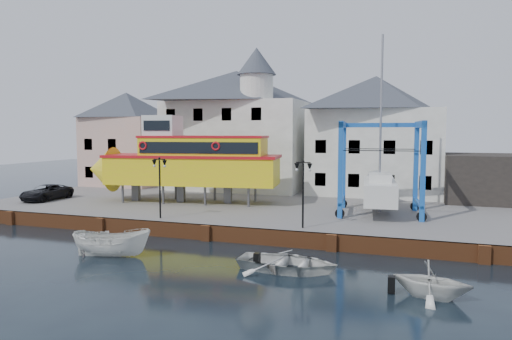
% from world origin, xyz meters
% --- Properties ---
extents(ground, '(140.00, 140.00, 0.00)m').
position_xyz_m(ground, '(0.00, 0.00, 0.00)').
color(ground, black).
rests_on(ground, ground).
extents(hardstanding, '(44.00, 22.00, 1.00)m').
position_xyz_m(hardstanding, '(0.00, 11.00, 0.50)').
color(hardstanding, slate).
rests_on(hardstanding, ground).
extents(quay_wall, '(44.00, 0.47, 1.00)m').
position_xyz_m(quay_wall, '(-0.00, 0.10, 0.50)').
color(quay_wall, brown).
rests_on(quay_wall, ground).
extents(building_pink, '(8.00, 7.00, 10.30)m').
position_xyz_m(building_pink, '(-18.00, 18.00, 6.15)').
color(building_pink, '#D29F8D').
rests_on(building_pink, hardstanding).
extents(building_white_main, '(14.00, 8.30, 14.00)m').
position_xyz_m(building_white_main, '(-4.87, 18.39, 7.34)').
color(building_white_main, beige).
rests_on(building_white_main, hardstanding).
extents(building_white_right, '(12.00, 8.00, 11.20)m').
position_xyz_m(building_white_right, '(9.00, 19.00, 6.60)').
color(building_white_right, beige).
rests_on(building_white_right, hardstanding).
extents(shed_dark, '(8.00, 7.00, 4.00)m').
position_xyz_m(shed_dark, '(19.00, 17.00, 3.00)').
color(shed_dark, black).
rests_on(shed_dark, hardstanding).
extents(lamp_post_left, '(1.12, 0.32, 4.20)m').
position_xyz_m(lamp_post_left, '(-4.00, 1.20, 4.17)').
color(lamp_post_left, black).
rests_on(lamp_post_left, hardstanding).
extents(lamp_post_right, '(1.12, 0.32, 4.20)m').
position_xyz_m(lamp_post_right, '(6.00, 1.20, 4.17)').
color(lamp_post_right, black).
rests_on(lamp_post_right, hardstanding).
extents(tour_boat, '(17.12, 6.22, 7.29)m').
position_xyz_m(tour_boat, '(-6.10, 8.27, 4.44)').
color(tour_boat, '#59595E').
rests_on(tour_boat, hardstanding).
extents(travel_lift, '(6.36, 8.64, 12.82)m').
position_xyz_m(travel_lift, '(10.11, 8.32, 3.14)').
color(travel_lift, '#1548B1').
rests_on(travel_lift, hardstanding).
extents(van, '(2.22, 4.79, 1.33)m').
position_xyz_m(van, '(-17.79, 5.49, 1.67)').
color(van, black).
rests_on(van, hardstanding).
extents(motorboat_a, '(4.72, 2.69, 1.72)m').
position_xyz_m(motorboat_a, '(-3.43, -5.02, 0.00)').
color(motorboat_a, silver).
rests_on(motorboat_a, ground).
extents(motorboat_b, '(5.13, 3.72, 1.04)m').
position_xyz_m(motorboat_b, '(6.49, -4.43, 0.00)').
color(motorboat_b, silver).
rests_on(motorboat_b, ground).
extents(motorboat_c, '(3.66, 3.33, 1.67)m').
position_xyz_m(motorboat_c, '(13.15, -6.16, 0.00)').
color(motorboat_c, silver).
rests_on(motorboat_c, ground).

